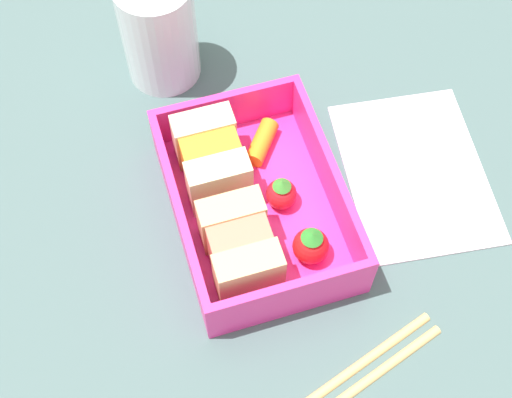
# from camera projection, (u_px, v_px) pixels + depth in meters

# --- Properties ---
(ground_plane) EXTENTS (1.20, 1.20, 0.02)m
(ground_plane) POSITION_uv_depth(u_px,v_px,m) (256.00, 221.00, 0.58)
(ground_plane) COLOR #475E5E
(bento_tray) EXTENTS (0.17, 0.13, 0.01)m
(bento_tray) POSITION_uv_depth(u_px,v_px,m) (256.00, 212.00, 0.56)
(bento_tray) COLOR #F43194
(bento_tray) RESTS_ON ground_plane
(bento_rim) EXTENTS (0.17, 0.13, 0.04)m
(bento_rim) POSITION_uv_depth(u_px,v_px,m) (256.00, 196.00, 0.54)
(bento_rim) COLOR #F43194
(bento_rim) RESTS_ON bento_tray
(sandwich_left) EXTENTS (0.07, 0.05, 0.05)m
(sandwich_left) POSITION_uv_depth(u_px,v_px,m) (240.00, 247.00, 0.52)
(sandwich_left) COLOR #DCB47A
(sandwich_left) RESTS_ON bento_tray
(sandwich_center_left) EXTENTS (0.07, 0.05, 0.05)m
(sandwich_center_left) POSITION_uv_depth(u_px,v_px,m) (212.00, 159.00, 0.55)
(sandwich_center_left) COLOR beige
(sandwich_center_left) RESTS_ON bento_tray
(strawberry_left) EXTENTS (0.03, 0.03, 0.03)m
(strawberry_left) POSITION_uv_depth(u_px,v_px,m) (311.00, 245.00, 0.53)
(strawberry_left) COLOR red
(strawberry_left) RESTS_ON bento_tray
(strawberry_far_left) EXTENTS (0.02, 0.02, 0.03)m
(strawberry_far_left) POSITION_uv_depth(u_px,v_px,m) (282.00, 195.00, 0.55)
(strawberry_far_left) COLOR red
(strawberry_far_left) RESTS_ON bento_tray
(carrot_stick_far_left) EXTENTS (0.04, 0.04, 0.02)m
(carrot_stick_far_left) POSITION_uv_depth(u_px,v_px,m) (262.00, 142.00, 0.58)
(carrot_stick_far_left) COLOR orange
(carrot_stick_far_left) RESTS_ON bento_tray
(chopstick_pair) EXTENTS (0.08, 0.18, 0.01)m
(chopstick_pair) POSITION_uv_depth(u_px,v_px,m) (332.00, 395.00, 0.49)
(chopstick_pair) COLOR tan
(chopstick_pair) RESTS_ON ground_plane
(drinking_glass) EXTENTS (0.06, 0.06, 0.10)m
(drinking_glass) POSITION_uv_depth(u_px,v_px,m) (159.00, 31.00, 0.60)
(drinking_glass) COLOR white
(drinking_glass) RESTS_ON ground_plane
(folded_napkin) EXTENTS (0.17, 0.13, 0.00)m
(folded_napkin) POSITION_uv_depth(u_px,v_px,m) (415.00, 171.00, 0.59)
(folded_napkin) COLOR silver
(folded_napkin) RESTS_ON ground_plane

